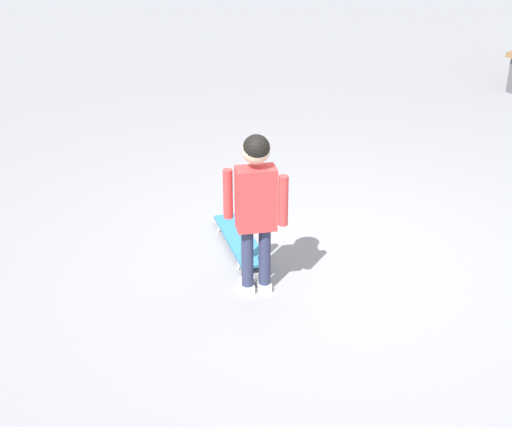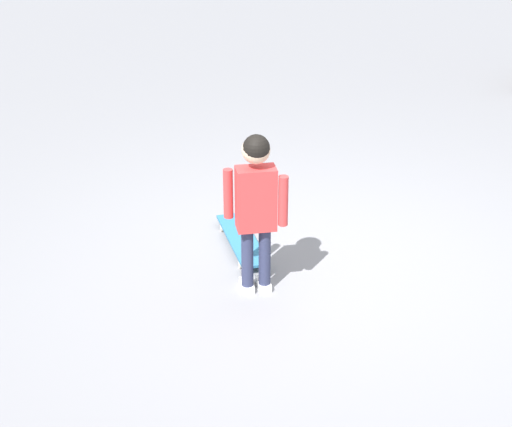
# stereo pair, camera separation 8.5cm
# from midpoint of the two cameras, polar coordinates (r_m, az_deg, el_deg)

# --- Properties ---
(ground_plane) EXTENTS (50.00, 50.00, 0.00)m
(ground_plane) POSITION_cam_midpoint_polar(r_m,az_deg,el_deg) (5.15, 5.65, -3.78)
(ground_plane) COLOR gray
(child_person) EXTENTS (0.23, 0.40, 1.06)m
(child_person) POSITION_cam_midpoint_polar(r_m,az_deg,el_deg) (4.51, 0.54, 1.22)
(child_person) COLOR #2D3351
(child_person) RESTS_ON ground
(skateboard) EXTENTS (0.81, 0.48, 0.07)m
(skateboard) POSITION_cam_midpoint_polar(r_m,az_deg,el_deg) (5.29, -0.62, -2.01)
(skateboard) COLOR teal
(skateboard) RESTS_ON ground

